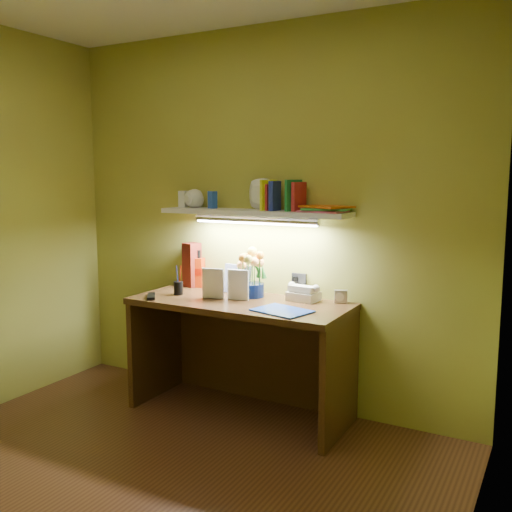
{
  "coord_description": "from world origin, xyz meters",
  "views": [
    {
      "loc": [
        1.79,
        -1.85,
        1.54
      ],
      "look_at": [
        0.03,
        1.35,
        1.02
      ],
      "focal_mm": 40.0,
      "sensor_mm": 36.0,
      "label": 1
    }
  ],
  "objects_px": {
    "flower_bouquet": "(251,273)",
    "telephone": "(304,292)",
    "desk": "(240,358)",
    "whisky_bottle": "(199,269)",
    "desk_clock": "(341,296)"
  },
  "relations": [
    {
      "from": "flower_bouquet",
      "to": "telephone",
      "type": "relative_size",
      "value": 1.66
    },
    {
      "from": "telephone",
      "to": "whisky_bottle",
      "type": "height_order",
      "value": "whisky_bottle"
    },
    {
      "from": "desk_clock",
      "to": "desk",
      "type": "bearing_deg",
      "value": 179.49
    },
    {
      "from": "desk",
      "to": "whisky_bottle",
      "type": "distance_m",
      "value": 0.74
    },
    {
      "from": "whisky_bottle",
      "to": "flower_bouquet",
      "type": "bearing_deg",
      "value": -12.47
    },
    {
      "from": "desk",
      "to": "desk_clock",
      "type": "height_order",
      "value": "desk_clock"
    },
    {
      "from": "flower_bouquet",
      "to": "telephone",
      "type": "height_order",
      "value": "flower_bouquet"
    },
    {
      "from": "desk",
      "to": "whisky_bottle",
      "type": "height_order",
      "value": "whisky_bottle"
    },
    {
      "from": "desk",
      "to": "desk_clock",
      "type": "relative_size",
      "value": 17.48
    },
    {
      "from": "desk",
      "to": "telephone",
      "type": "height_order",
      "value": "telephone"
    },
    {
      "from": "telephone",
      "to": "whisky_bottle",
      "type": "distance_m",
      "value": 0.84
    },
    {
      "from": "desk",
      "to": "telephone",
      "type": "bearing_deg",
      "value": 29.09
    },
    {
      "from": "telephone",
      "to": "desk_clock",
      "type": "bearing_deg",
      "value": 19.74
    },
    {
      "from": "desk_clock",
      "to": "flower_bouquet",
      "type": "bearing_deg",
      "value": 166.69
    },
    {
      "from": "desk",
      "to": "telephone",
      "type": "xyz_separation_m",
      "value": [
        0.35,
        0.2,
        0.43
      ]
    }
  ]
}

